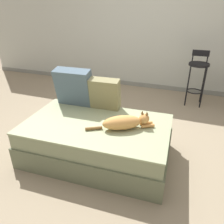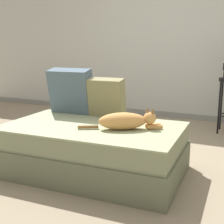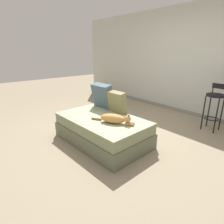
% 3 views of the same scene
% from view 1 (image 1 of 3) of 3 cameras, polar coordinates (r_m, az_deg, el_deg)
% --- Properties ---
extents(ground_plane, '(16.00, 16.00, 0.00)m').
position_cam_1_polar(ground_plane, '(3.01, -0.73, -7.01)').
color(ground_plane, gray).
rests_on(ground_plane, ground).
extents(wall_back_panel, '(8.00, 0.10, 2.60)m').
position_cam_1_polar(wall_back_panel, '(4.69, 9.73, 21.81)').
color(wall_back_panel, '#B7BCB2').
rests_on(wall_back_panel, ground).
extents(wall_baseboard_trim, '(8.00, 0.02, 0.09)m').
position_cam_1_polar(wall_baseboard_trim, '(4.90, 8.48, 7.00)').
color(wall_baseboard_trim, gray).
rests_on(wall_baseboard_trim, ground).
extents(couch, '(1.69, 1.06, 0.46)m').
position_cam_1_polar(couch, '(2.57, -3.94, -7.31)').
color(couch, '#636B50').
rests_on(couch, ground).
extents(throw_pillow_corner, '(0.47, 0.27, 0.49)m').
position_cam_1_polar(throw_pillow_corner, '(2.85, -9.90, 6.47)').
color(throw_pillow_corner, '#4C6070').
rests_on(throw_pillow_corner, couch).
extents(throw_pillow_middle, '(0.39, 0.21, 0.40)m').
position_cam_1_polar(throw_pillow_middle, '(2.71, -2.02, 4.81)').
color(throw_pillow_middle, '#847F56').
rests_on(throw_pillow_middle, couch).
extents(cat, '(0.68, 0.40, 0.19)m').
position_cam_1_polar(cat, '(2.32, 3.38, -2.68)').
color(cat, tan).
rests_on(cat, couch).
extents(bar_stool_near_window, '(0.34, 0.34, 0.94)m').
position_cam_1_polar(bar_stool_near_window, '(4.11, 21.50, 9.80)').
color(bar_stool_near_window, black).
rests_on(bar_stool_near_window, ground).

